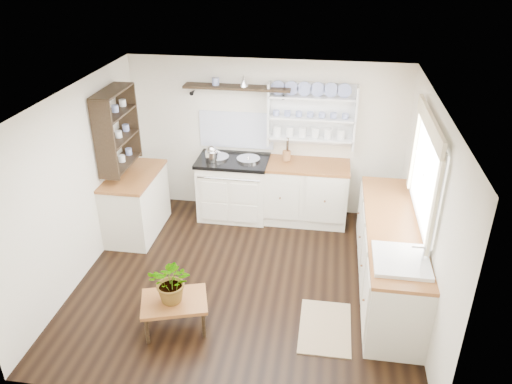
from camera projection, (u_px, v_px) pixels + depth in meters
The scene contains 19 objects.
floor at pixel (245, 279), 6.17m from camera, with size 4.00×3.80×0.01m, color black.
wall_back at pixel (266, 138), 7.31m from camera, with size 4.00×0.02×2.30m, color #EDE4CC.
wall_right at pixel (426, 211), 5.37m from camera, with size 0.02×3.80×2.30m, color #EDE4CC.
wall_left at pixel (78, 185), 5.92m from camera, with size 0.02×3.80×2.30m, color #EDE4CC.
ceiling at pixel (243, 99), 5.12m from camera, with size 4.00×3.80×0.01m, color white.
window at pixel (425, 170), 5.32m from camera, with size 0.08×1.55×1.22m.
aga_cooker at pixel (233, 187), 7.40m from camera, with size 1.03×0.72×0.95m.
back_cabinets at pixel (304, 192), 7.29m from camera, with size 1.27×0.63×0.90m.
right_cabinets at pixel (389, 256), 5.82m from camera, with size 0.62×2.43×0.90m.
belfast_sink at pixel (400, 270), 5.00m from camera, with size 0.55×0.60×0.45m.
left_cabinets at pixel (136, 203), 6.98m from camera, with size 0.62×1.13×0.90m.
plate_rack at pixel (312, 114), 7.01m from camera, with size 1.20×0.22×0.90m.
high_shelf at pixel (237, 88), 6.91m from camera, with size 1.50×0.29×0.16m.
left_shelving at pixel (117, 129), 6.50m from camera, with size 0.28×0.80×1.05m, color black.
kettle at pixel (212, 153), 7.07m from camera, with size 0.18×0.18×0.23m, color silver, non-canonical shape.
utensil_crock at pixel (287, 156), 7.16m from camera, with size 0.12×0.12×0.14m, color #996438.
center_table at pixel (174, 304), 5.27m from camera, with size 0.80×0.67×0.37m.
potted_plant at pixel (172, 281), 5.14m from camera, with size 0.44×0.39×0.49m, color #3F7233.
floor_rug at pixel (325, 327), 5.40m from camera, with size 0.55×0.85×0.02m, color #7A6547.
Camera 1 is at (0.90, -4.91, 3.79)m, focal length 35.00 mm.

